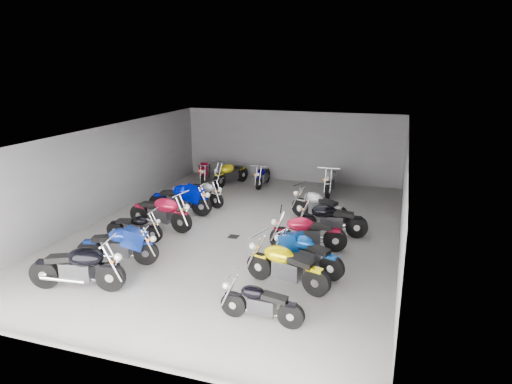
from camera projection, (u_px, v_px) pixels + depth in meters
ground at (239, 231)px, 14.86m from camera, size 14.00×14.00×0.00m
wall_back at (291, 146)px, 20.82m from camera, size 10.00×0.10×3.20m
wall_left at (104, 173)px, 15.90m from camera, size 0.10×14.00×3.20m
wall_right at (404, 198)px, 12.93m from camera, size 0.10×14.00×3.20m
ceiling at (238, 133)px, 13.97m from camera, size 10.00×14.00×0.04m
drain_grate at (233, 237)px, 14.40m from camera, size 0.32×0.32×0.01m
motorcycle_left_a at (78, 268)px, 10.93m from camera, size 2.37×0.70×1.05m
motorcycle_left_b at (118, 246)px, 12.33m from camera, size 2.19×0.74×0.98m
motorcycle_left_c at (135, 227)px, 13.99m from camera, size 1.85×0.40×0.81m
motorcycle_left_d at (161, 212)px, 14.93m from camera, size 2.39×0.56×1.05m
motorcycle_left_e at (181, 199)px, 16.37m from camera, size 2.37×0.52×1.04m
motorcycle_left_f at (204, 192)px, 17.52m from camera, size 1.94×0.89×0.90m
motorcycle_right_a at (261, 303)px, 9.59m from camera, size 1.86×0.38×0.82m
motorcycle_right_b at (286, 266)px, 11.07m from camera, size 2.24×0.74×1.00m
motorcycle_right_c at (306, 253)px, 11.89m from camera, size 2.08×0.88×0.95m
motorcycle_right_d at (307, 233)px, 13.24m from camera, size 2.23×0.67×0.99m
motorcycle_right_e at (330, 220)px, 14.34m from camera, size 2.27×0.55×1.00m
motorcycle_right_f at (318, 206)px, 15.75m from camera, size 2.12×0.88×0.97m
motorcycle_back_a at (205, 171)px, 20.95m from camera, size 0.64×1.93×0.86m
motorcycle_back_b at (230, 174)px, 20.28m from camera, size 0.89×2.14×0.98m
motorcycle_back_c at (263, 176)px, 20.17m from camera, size 0.38×1.93×0.85m
motorcycle_back_e at (330, 180)px, 19.02m from camera, size 0.48×2.31×1.02m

